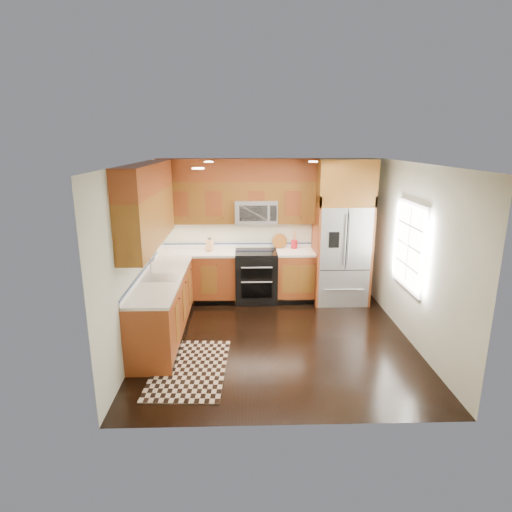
{
  "coord_description": "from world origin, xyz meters",
  "views": [
    {
      "loc": [
        -0.48,
        -5.87,
        2.9
      ],
      "look_at": [
        -0.28,
        0.6,
        1.15
      ],
      "focal_mm": 30.0,
      "sensor_mm": 36.0,
      "label": 1
    }
  ],
  "objects_px": {
    "rug": "(190,368)",
    "utensil_crock": "(294,242)",
    "knife_block": "(210,245)",
    "range": "(256,276)",
    "refrigerator": "(342,232)"
  },
  "relations": [
    {
      "from": "refrigerator",
      "to": "range",
      "type": "bearing_deg",
      "value": 178.6
    },
    {
      "from": "range",
      "to": "utensil_crock",
      "type": "relative_size",
      "value": 2.79
    },
    {
      "from": "refrigerator",
      "to": "utensil_crock",
      "type": "height_order",
      "value": "refrigerator"
    },
    {
      "from": "refrigerator",
      "to": "utensil_crock",
      "type": "bearing_deg",
      "value": 161.26
    },
    {
      "from": "range",
      "to": "utensil_crock",
      "type": "distance_m",
      "value": 0.96
    },
    {
      "from": "knife_block",
      "to": "rug",
      "type": "bearing_deg",
      "value": -92.15
    },
    {
      "from": "rug",
      "to": "knife_block",
      "type": "height_order",
      "value": "knife_block"
    },
    {
      "from": "range",
      "to": "refrigerator",
      "type": "height_order",
      "value": "refrigerator"
    },
    {
      "from": "knife_block",
      "to": "range",
      "type": "bearing_deg",
      "value": -7.17
    },
    {
      "from": "range",
      "to": "rug",
      "type": "bearing_deg",
      "value": -111.01
    },
    {
      "from": "rug",
      "to": "refrigerator",
      "type": "bearing_deg",
      "value": 47.18
    },
    {
      "from": "refrigerator",
      "to": "knife_block",
      "type": "height_order",
      "value": "refrigerator"
    },
    {
      "from": "refrigerator",
      "to": "rug",
      "type": "bearing_deg",
      "value": -135.74
    },
    {
      "from": "rug",
      "to": "utensil_crock",
      "type": "relative_size",
      "value": 4.64
    },
    {
      "from": "rug",
      "to": "knife_block",
      "type": "xyz_separation_m",
      "value": [
        0.1,
        2.58,
        1.04
      ]
    }
  ]
}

